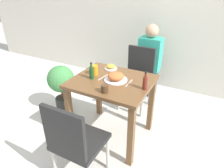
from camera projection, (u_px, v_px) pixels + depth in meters
ground_plane at (112, 134)px, 2.54m from camera, size 16.00×16.00×0.00m
wall_back at (159, 11)px, 3.19m from camera, size 8.00×0.05×2.60m
dining_table at (112, 91)px, 2.25m from camera, size 0.86×0.74×0.77m
chair_near at (75, 141)px, 1.72m from camera, size 0.42×0.42×0.90m
chair_far at (138, 75)px, 2.91m from camera, size 0.42×0.42×0.90m
food_plate at (116, 77)px, 2.16m from camera, size 0.25×0.25×0.09m
side_plate at (111, 67)px, 2.44m from camera, size 0.16×0.16×0.06m
drink_cup at (105, 89)px, 1.93m from camera, size 0.07×0.07×0.08m
juice_glass at (95, 70)px, 2.28m from camera, size 0.07×0.07×0.11m
sauce_bottle at (92, 72)px, 2.18m from camera, size 0.05×0.05×0.19m
condiment_bottle at (145, 82)px, 1.97m from camera, size 0.05×0.05×0.19m
fork_utensil at (103, 77)px, 2.24m from camera, size 0.03×0.19×0.00m
spoon_utensil at (129, 83)px, 2.11m from camera, size 0.01×0.18×0.00m
potted_plant_left at (61, 84)px, 2.79m from camera, size 0.38×0.38×0.71m
person_figure at (149, 62)px, 3.18m from camera, size 0.34×0.22×1.17m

